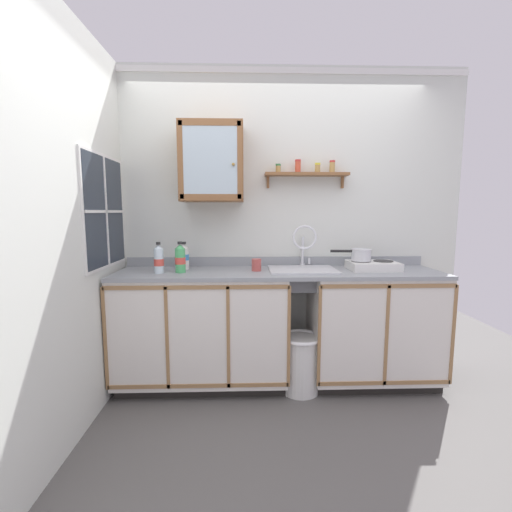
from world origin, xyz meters
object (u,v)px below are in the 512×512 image
Objects in this scene: hot_plate_stove at (373,266)px; bottle_opaque_white_1 at (184,257)px; mug at (256,265)px; bottle_water_clear_0 at (159,259)px; bottle_soda_green_2 at (180,259)px; trash_bin at (301,362)px; saucepan at (361,254)px; wall_cabinet at (212,163)px; sink at (303,272)px.

bottle_opaque_white_1 is at bearing 177.08° from hot_plate_stove.
bottle_water_clear_0 is at bearing -173.80° from mug.
bottle_soda_green_2 is (-1.56, -0.08, 0.07)m from hot_plate_stove.
bottle_opaque_white_1 is (0.16, 0.19, -0.00)m from bottle_water_clear_0.
mug is 0.85m from trash_bin.
bottle_opaque_white_1 is 1.28m from trash_bin.
wall_cabinet is (-1.22, 0.08, 0.75)m from saucepan.
mug is (0.76, 0.08, -0.06)m from bottle_water_clear_0.
wall_cabinet reaches higher than hot_plate_stove.
bottle_water_clear_0 is at bearing -174.09° from sink.
wall_cabinet is (-1.32, 0.11, 0.84)m from hot_plate_stove.
bottle_water_clear_0 is 0.16m from bottle_soda_green_2.
bottle_water_clear_0 is 2.12× the size of mug.
bottle_soda_green_2 is (-0.98, -0.09, 0.13)m from sink.
hot_plate_stove is 1.61× the size of bottle_water_clear_0.
bottle_water_clear_0 is at bearing -170.97° from bottle_soda_green_2.
saucepan is 1.43m from wall_cabinet.
saucepan is 0.53× the size of wall_cabinet.
bottle_soda_green_2 is at bearing -91.35° from bottle_opaque_white_1.
wall_cabinet reaches higher than bottle_soda_green_2.
mug is at bearing 6.20° from bottle_water_clear_0.
trash_bin is at bearing -15.04° from bottle_opaque_white_1.
bottle_soda_green_2 is (0.16, 0.03, 0.00)m from bottle_water_clear_0.
sink is 0.39m from mug.
bottle_soda_green_2 is at bearing -177.03° from hot_plate_stove.
hot_plate_stove is at bearing -4.56° from wall_cabinet.
trash_bin is at bearing -100.95° from sink.
bottle_opaque_white_1 is at bearing 164.96° from trash_bin.
sink is 1.38× the size of hot_plate_stove.
sink is at bearing 178.83° from hot_plate_stove.
mug is 0.18× the size of wall_cabinet.
bottle_water_clear_0 is at bearing -152.31° from wall_cabinet.
saucepan is 1.46m from bottle_opaque_white_1.
bottle_soda_green_2 is (-0.00, -0.16, 0.00)m from bottle_opaque_white_1.
saucepan is at bearing 4.01° from bottle_soda_green_2.
bottle_soda_green_2 is (-1.47, -0.10, -0.02)m from saucepan.
bottle_soda_green_2 is 0.82m from wall_cabinet.
trash_bin is (0.35, -0.15, -0.77)m from mug.
mug is at bearing -9.86° from bottle_opaque_white_1.
trash_bin is (-0.62, -0.17, -0.75)m from hot_plate_stove.
wall_cabinet is (0.24, 0.19, 0.76)m from bottle_soda_green_2.
saucepan reaches higher than mug.
wall_cabinet is (-0.74, 0.09, 0.89)m from sink.
hot_plate_stove is at bearing -12.40° from saucepan.
hot_plate_stove is 1.56m from bottle_opaque_white_1.
sink reaches higher than bottle_soda_green_2.
bottle_opaque_white_1 is at bearing 170.14° from mug.
wall_cabinet is (0.24, 0.03, 0.77)m from bottle_opaque_white_1.
bottle_soda_green_2 is at bearing -174.61° from sink.
bottle_opaque_white_1 is at bearing -173.85° from wall_cabinet.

